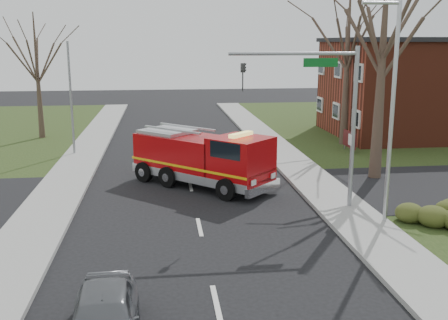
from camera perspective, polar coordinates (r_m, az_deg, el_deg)
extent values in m
plane|color=black|center=(20.27, -2.68, -7.33)|extent=(120.00, 120.00, 0.00)
cube|color=gray|center=(21.57, 14.07, -6.25)|extent=(2.40, 80.00, 0.15)
cube|color=gray|center=(20.77, -20.15, -7.41)|extent=(2.40, 80.00, 0.15)
cube|color=maroon|center=(42.37, 21.99, 7.15)|extent=(15.00, 10.00, 7.00)
cube|color=black|center=(42.23, 22.40, 12.01)|extent=(15.40, 10.40, 0.30)
cube|color=silver|center=(39.46, 12.12, 5.25)|extent=(0.12, 1.40, 1.20)
cube|color=#4D1214|center=(34.20, 13.49, 2.19)|extent=(0.12, 2.00, 1.00)
cylinder|color=gray|center=(33.55, 13.92, 1.18)|extent=(0.08, 0.08, 0.90)
cylinder|color=gray|center=(35.02, 13.00, 1.71)|extent=(0.08, 0.08, 0.90)
ellipsoid|color=#373E16|center=(21.72, 22.03, -5.28)|extent=(2.80, 2.00, 0.90)
cone|color=#3A2B22|center=(27.27, 16.82, 10.21)|extent=(0.64, 0.64, 12.00)
cone|color=#3A2B22|center=(36.21, 13.22, 9.71)|extent=(0.56, 0.56, 10.50)
cone|color=#3A2B22|center=(40.01, -19.61, 8.50)|extent=(0.44, 0.44, 9.00)
cylinder|color=gray|center=(22.24, 13.89, 3.18)|extent=(0.18, 0.18, 6.80)
cylinder|color=gray|center=(21.17, 7.62, 11.41)|extent=(5.20, 0.14, 0.14)
cube|color=#0C591E|center=(21.48, 10.48, 10.39)|extent=(1.40, 0.06, 0.35)
imported|color=black|center=(20.77, 2.15, 10.52)|extent=(0.22, 0.18, 1.10)
cylinder|color=#B7BABF|center=(20.57, 17.80, 4.44)|extent=(0.16, 0.16, 8.40)
cylinder|color=#B7BABF|center=(20.14, 16.73, 16.06)|extent=(1.40, 0.12, 0.12)
cylinder|color=gray|center=(33.62, -16.31, 6.34)|extent=(0.14, 0.14, 7.00)
cube|color=#A1070A|center=(26.35, -4.37, 0.62)|extent=(5.12, 5.10, 1.94)
cube|color=#A1070A|center=(24.15, 1.84, -0.13)|extent=(3.41, 3.41, 2.22)
cube|color=#B7BABF|center=(25.82, -2.50, -1.40)|extent=(6.84, 6.81, 0.42)
cube|color=#E5B20C|center=(25.70, -2.52, -0.30)|extent=(6.85, 6.82, 0.11)
cube|color=black|center=(23.44, 3.87, 1.19)|extent=(1.55, 1.56, 0.79)
cube|color=#E5D866|center=(23.91, 1.86, 2.79)|extent=(1.27, 1.28, 0.17)
cylinder|color=black|center=(23.43, 0.27, -3.22)|extent=(0.95, 0.95, 1.02)
cylinder|color=black|center=(25.32, 3.59, -2.03)|extent=(0.95, 0.95, 1.02)
cylinder|color=black|center=(26.86, -8.70, -1.29)|extent=(0.95, 0.95, 1.02)
cylinder|color=black|center=(28.52, -5.20, -0.37)|extent=(0.95, 0.95, 1.02)
imported|color=#5B5D62|center=(12.99, -12.93, -16.43)|extent=(1.77, 4.09, 1.37)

